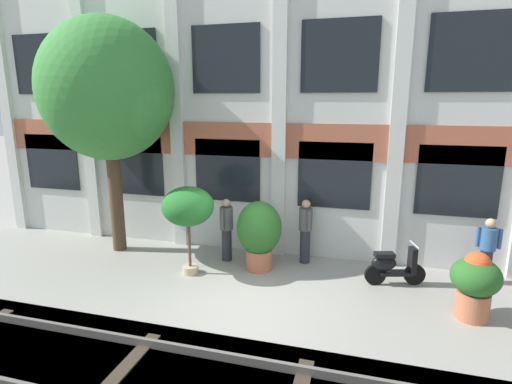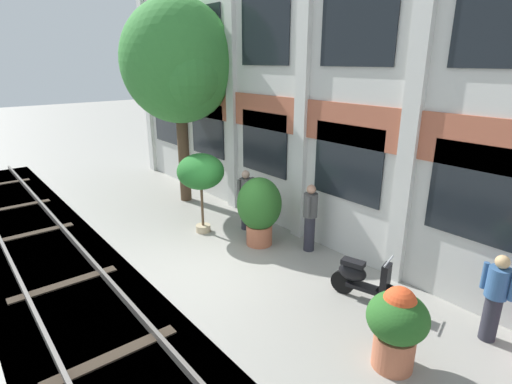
{
  "view_description": "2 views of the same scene",
  "coord_description": "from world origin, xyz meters",
  "px_view_note": "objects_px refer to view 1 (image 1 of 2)",
  "views": [
    {
      "loc": [
        2.17,
        -7.36,
        4.11
      ],
      "look_at": [
        -0.1,
        0.87,
        2.15
      ],
      "focal_mm": 28.0,
      "sensor_mm": 36.0,
      "label": 1
    },
    {
      "loc": [
        6.86,
        -4.23,
        4.42
      ],
      "look_at": [
        0.65,
        0.82,
        1.78
      ],
      "focal_mm": 28.0,
      "sensor_mm": 36.0,
      "label": 2
    }
  ],
  "objects_px": {
    "potted_plant_ribbed_drum": "(259,232)",
    "potted_plant_low_pan": "(188,208)",
    "broadleaf_tree": "(108,94)",
    "resident_watching_tracks": "(305,229)",
    "resident_by_doorway": "(487,249)",
    "resident_near_plants": "(226,228)",
    "potted_plant_glazed_jar": "(475,281)",
    "scooter_near_curb": "(393,267)"
  },
  "relations": [
    {
      "from": "potted_plant_ribbed_drum",
      "to": "potted_plant_low_pan",
      "type": "bearing_deg",
      "value": -155.94
    },
    {
      "from": "broadleaf_tree",
      "to": "resident_watching_tracks",
      "type": "xyz_separation_m",
      "value": [
        5.19,
        0.45,
        -3.38
      ]
    },
    {
      "from": "broadleaf_tree",
      "to": "potted_plant_low_pan",
      "type": "relative_size",
      "value": 2.89
    },
    {
      "from": "resident_by_doorway",
      "to": "resident_near_plants",
      "type": "distance_m",
      "value": 6.17
    },
    {
      "from": "broadleaf_tree",
      "to": "resident_watching_tracks",
      "type": "bearing_deg",
      "value": 4.98
    },
    {
      "from": "potted_plant_glazed_jar",
      "to": "potted_plant_ribbed_drum",
      "type": "relative_size",
      "value": 0.78
    },
    {
      "from": "scooter_near_curb",
      "to": "resident_watching_tracks",
      "type": "xyz_separation_m",
      "value": [
        -2.11,
        0.76,
        0.46
      ]
    },
    {
      "from": "potted_plant_glazed_jar",
      "to": "scooter_near_curb",
      "type": "distance_m",
      "value": 1.82
    },
    {
      "from": "broadleaf_tree",
      "to": "resident_by_doorway",
      "type": "height_order",
      "value": "broadleaf_tree"
    },
    {
      "from": "potted_plant_low_pan",
      "to": "potted_plant_glazed_jar",
      "type": "bearing_deg",
      "value": -4.24
    },
    {
      "from": "potted_plant_glazed_jar",
      "to": "resident_watching_tracks",
      "type": "distance_m",
      "value": 3.99
    },
    {
      "from": "scooter_near_curb",
      "to": "resident_near_plants",
      "type": "relative_size",
      "value": 0.81
    },
    {
      "from": "potted_plant_low_pan",
      "to": "resident_by_doorway",
      "type": "height_order",
      "value": "potted_plant_low_pan"
    },
    {
      "from": "resident_by_doorway",
      "to": "resident_watching_tracks",
      "type": "xyz_separation_m",
      "value": [
        -4.17,
        0.09,
        0.08
      ]
    },
    {
      "from": "broadleaf_tree",
      "to": "resident_near_plants",
      "type": "height_order",
      "value": "broadleaf_tree"
    },
    {
      "from": "broadleaf_tree",
      "to": "potted_plant_glazed_jar",
      "type": "bearing_deg",
      "value": -9.21
    },
    {
      "from": "resident_near_plants",
      "to": "resident_watching_tracks",
      "type": "bearing_deg",
      "value": 16.66
    },
    {
      "from": "potted_plant_glazed_jar",
      "to": "scooter_near_curb",
      "type": "relative_size",
      "value": 1.0
    },
    {
      "from": "broadleaf_tree",
      "to": "potted_plant_ribbed_drum",
      "type": "bearing_deg",
      "value": -3.68
    },
    {
      "from": "potted_plant_ribbed_drum",
      "to": "scooter_near_curb",
      "type": "relative_size",
      "value": 1.29
    },
    {
      "from": "scooter_near_curb",
      "to": "resident_by_doorway",
      "type": "relative_size",
      "value": 0.88
    },
    {
      "from": "potted_plant_glazed_jar",
      "to": "resident_watching_tracks",
      "type": "xyz_separation_m",
      "value": [
        -3.52,
        1.86,
        0.14
      ]
    },
    {
      "from": "scooter_near_curb",
      "to": "resident_by_doorway",
      "type": "height_order",
      "value": "resident_by_doorway"
    },
    {
      "from": "potted_plant_glazed_jar",
      "to": "resident_watching_tracks",
      "type": "height_order",
      "value": "resident_watching_tracks"
    },
    {
      "from": "potted_plant_ribbed_drum",
      "to": "resident_near_plants",
      "type": "relative_size",
      "value": 1.05
    },
    {
      "from": "potted_plant_ribbed_drum",
      "to": "resident_near_plants",
      "type": "height_order",
      "value": "potted_plant_ribbed_drum"
    },
    {
      "from": "broadleaf_tree",
      "to": "potted_plant_low_pan",
      "type": "xyz_separation_m",
      "value": [
        2.6,
        -0.96,
        -2.63
      ]
    },
    {
      "from": "resident_by_doorway",
      "to": "broadleaf_tree",
      "type": "bearing_deg",
      "value": -81.11
    },
    {
      "from": "scooter_near_curb",
      "to": "potted_plant_low_pan",
      "type": "bearing_deg",
      "value": 172.09
    },
    {
      "from": "resident_by_doorway",
      "to": "resident_watching_tracks",
      "type": "height_order",
      "value": "resident_watching_tracks"
    },
    {
      "from": "resident_by_doorway",
      "to": "resident_watching_tracks",
      "type": "relative_size",
      "value": 0.92
    },
    {
      "from": "potted_plant_low_pan",
      "to": "resident_watching_tracks",
      "type": "height_order",
      "value": "potted_plant_low_pan"
    },
    {
      "from": "potted_plant_ribbed_drum",
      "to": "resident_by_doorway",
      "type": "bearing_deg",
      "value": 6.95
    },
    {
      "from": "broadleaf_tree",
      "to": "resident_near_plants",
      "type": "bearing_deg",
      "value": 1.06
    },
    {
      "from": "potted_plant_low_pan",
      "to": "potted_plant_glazed_jar",
      "type": "xyz_separation_m",
      "value": [
        6.11,
        -0.45,
        -0.89
      ]
    },
    {
      "from": "potted_plant_low_pan",
      "to": "resident_by_doorway",
      "type": "bearing_deg",
      "value": 11.12
    },
    {
      "from": "broadleaf_tree",
      "to": "resident_by_doorway",
      "type": "distance_m",
      "value": 9.98
    },
    {
      "from": "potted_plant_glazed_jar",
      "to": "potted_plant_low_pan",
      "type": "bearing_deg",
      "value": 175.76
    },
    {
      "from": "potted_plant_glazed_jar",
      "to": "potted_plant_ribbed_drum",
      "type": "distance_m",
      "value": 4.7
    },
    {
      "from": "potted_plant_ribbed_drum",
      "to": "broadleaf_tree",
      "type": "bearing_deg",
      "value": 176.32
    },
    {
      "from": "potted_plant_low_pan",
      "to": "scooter_near_curb",
      "type": "bearing_deg",
      "value": 7.94
    },
    {
      "from": "resident_by_doorway",
      "to": "resident_watching_tracks",
      "type": "bearing_deg",
      "value": -84.53
    }
  ]
}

